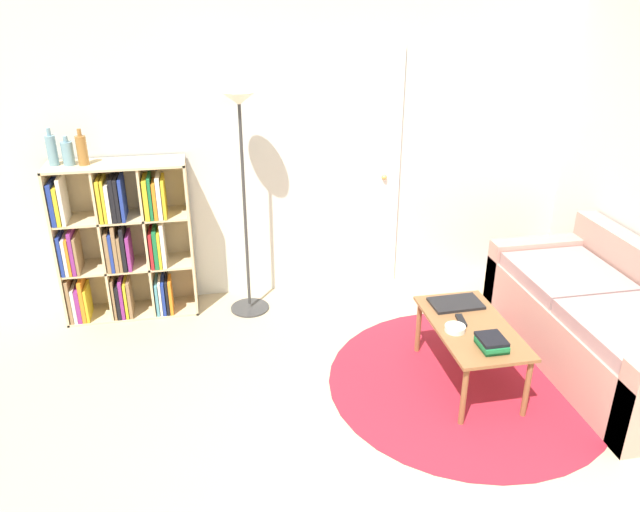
{
  "coord_description": "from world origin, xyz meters",
  "views": [
    {
      "loc": [
        -0.87,
        -2.11,
        2.53
      ],
      "look_at": [
        -0.17,
        1.51,
        0.85
      ],
      "focal_mm": 35.0,
      "sensor_mm": 36.0,
      "label": 1
    }
  ],
  "objects_px": {
    "bottle_right": "(82,150)",
    "couch": "(610,325)",
    "laptop": "(456,303)",
    "bottle_middle": "(68,153)",
    "bookshelf": "(121,243)",
    "bowl": "(455,328)",
    "floor_lamp": "(241,148)",
    "bottle_left": "(52,150)",
    "coffee_table": "(471,332)"
  },
  "relations": [
    {
      "from": "coffee_table",
      "to": "bottle_left",
      "type": "height_order",
      "value": "bottle_left"
    },
    {
      "from": "bottle_right",
      "to": "bookshelf",
      "type": "bearing_deg",
      "value": 1.61
    },
    {
      "from": "coffee_table",
      "to": "bottle_right",
      "type": "height_order",
      "value": "bottle_right"
    },
    {
      "from": "floor_lamp",
      "to": "bottle_left",
      "type": "height_order",
      "value": "floor_lamp"
    },
    {
      "from": "bookshelf",
      "to": "floor_lamp",
      "type": "xyz_separation_m",
      "value": [
        0.96,
        -0.13,
        0.74
      ]
    },
    {
      "from": "bottle_middle",
      "to": "floor_lamp",
      "type": "bearing_deg",
      "value": -6.31
    },
    {
      "from": "floor_lamp",
      "to": "bottle_middle",
      "type": "bearing_deg",
      "value": 173.69
    },
    {
      "from": "coffee_table",
      "to": "bottle_middle",
      "type": "height_order",
      "value": "bottle_middle"
    },
    {
      "from": "couch",
      "to": "floor_lamp",
      "type": "bearing_deg",
      "value": 153.09
    },
    {
      "from": "floor_lamp",
      "to": "coffee_table",
      "type": "distance_m",
      "value": 2.1
    },
    {
      "from": "couch",
      "to": "bowl",
      "type": "xyz_separation_m",
      "value": [
        -1.2,
        -0.09,
        0.17
      ]
    },
    {
      "from": "bottle_left",
      "to": "bookshelf",
      "type": "bearing_deg",
      "value": -3.35
    },
    {
      "from": "floor_lamp",
      "to": "bowl",
      "type": "bearing_deg",
      "value": -47.4
    },
    {
      "from": "bowl",
      "to": "couch",
      "type": "bearing_deg",
      "value": 4.49
    },
    {
      "from": "coffee_table",
      "to": "bowl",
      "type": "height_order",
      "value": "bowl"
    },
    {
      "from": "laptop",
      "to": "bottle_middle",
      "type": "bearing_deg",
      "value": 156.43
    },
    {
      "from": "bookshelf",
      "to": "floor_lamp",
      "type": "bearing_deg",
      "value": -7.83
    },
    {
      "from": "bowl",
      "to": "bottle_right",
      "type": "relative_size",
      "value": 0.5
    },
    {
      "from": "coffee_table",
      "to": "laptop",
      "type": "bearing_deg",
      "value": 89.42
    },
    {
      "from": "couch",
      "to": "bottle_right",
      "type": "distance_m",
      "value": 3.96
    },
    {
      "from": "laptop",
      "to": "bowl",
      "type": "relative_size",
      "value": 2.69
    },
    {
      "from": "bookshelf",
      "to": "laptop",
      "type": "relative_size",
      "value": 3.53
    },
    {
      "from": "couch",
      "to": "laptop",
      "type": "relative_size",
      "value": 5.26
    },
    {
      "from": "coffee_table",
      "to": "bottle_middle",
      "type": "distance_m",
      "value": 3.11
    },
    {
      "from": "laptop",
      "to": "bookshelf",
      "type": "bearing_deg",
      "value": 154.06
    },
    {
      "from": "bookshelf",
      "to": "bowl",
      "type": "xyz_separation_m",
      "value": [
        2.18,
        -1.46,
        -0.16
      ]
    },
    {
      "from": "bottle_middle",
      "to": "bottle_right",
      "type": "bearing_deg",
      "value": -5.41
    },
    {
      "from": "bookshelf",
      "to": "bottle_middle",
      "type": "bearing_deg",
      "value": 179.01
    },
    {
      "from": "bookshelf",
      "to": "bottle_right",
      "type": "distance_m",
      "value": 0.77
    },
    {
      "from": "floor_lamp",
      "to": "bowl",
      "type": "xyz_separation_m",
      "value": [
        1.22,
        -1.32,
        -0.9
      ]
    },
    {
      "from": "floor_lamp",
      "to": "couch",
      "type": "bearing_deg",
      "value": -26.91
    },
    {
      "from": "bowl",
      "to": "bottle_middle",
      "type": "xyz_separation_m",
      "value": [
        -2.46,
        1.46,
        0.89
      ]
    },
    {
      "from": "laptop",
      "to": "bowl",
      "type": "height_order",
      "value": "bowl"
    },
    {
      "from": "bottle_right",
      "to": "bottle_left",
      "type": "bearing_deg",
      "value": 172.56
    },
    {
      "from": "couch",
      "to": "bottle_right",
      "type": "height_order",
      "value": "bottle_right"
    },
    {
      "from": "bottle_middle",
      "to": "bottle_right",
      "type": "relative_size",
      "value": 0.81
    },
    {
      "from": "floor_lamp",
      "to": "bottle_right",
      "type": "relative_size",
      "value": 6.67
    },
    {
      "from": "coffee_table",
      "to": "bottle_right",
      "type": "distance_m",
      "value": 3.02
    },
    {
      "from": "coffee_table",
      "to": "bottle_right",
      "type": "bearing_deg",
      "value": 150.59
    },
    {
      "from": "bowl",
      "to": "floor_lamp",
      "type": "bearing_deg",
      "value": 132.6
    },
    {
      "from": "bottle_middle",
      "to": "bottle_right",
      "type": "xyz_separation_m",
      "value": [
        0.1,
        -0.01,
        0.02
      ]
    },
    {
      "from": "bottle_right",
      "to": "couch",
      "type": "bearing_deg",
      "value": -20.86
    },
    {
      "from": "bookshelf",
      "to": "bottle_right",
      "type": "relative_size",
      "value": 4.73
    },
    {
      "from": "bottle_middle",
      "to": "laptop",
      "type": "bearing_deg",
      "value": -23.57
    },
    {
      "from": "couch",
      "to": "bowl",
      "type": "distance_m",
      "value": 1.22
    },
    {
      "from": "coffee_table",
      "to": "laptop",
      "type": "distance_m",
      "value": 0.29
    },
    {
      "from": "bookshelf",
      "to": "bowl",
      "type": "bearing_deg",
      "value": -33.73
    },
    {
      "from": "couch",
      "to": "bottle_left",
      "type": "height_order",
      "value": "bottle_left"
    },
    {
      "from": "bottle_right",
      "to": "bowl",
      "type": "bearing_deg",
      "value": -31.62
    },
    {
      "from": "floor_lamp",
      "to": "coffee_table",
      "type": "xyz_separation_m",
      "value": [
        1.35,
        -1.28,
        -0.97
      ]
    }
  ]
}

